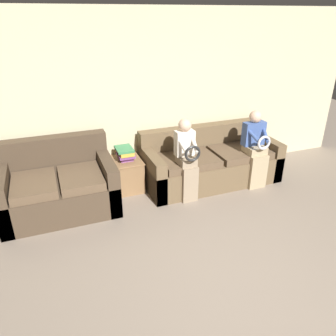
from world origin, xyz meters
name	(u,v)px	position (x,y,z in m)	size (l,w,h in m)	color
ground_plane	(268,324)	(0.00, 0.00, 0.00)	(14.00, 14.00, 0.00)	gray
wall_back	(152,99)	(0.00, 3.13, 1.27)	(7.16, 0.06, 2.55)	beige
couch_main	(210,163)	(0.77, 2.61, 0.31)	(2.11, 0.89, 0.83)	brown
couch_side	(59,187)	(-1.52, 2.60, 0.32)	(1.47, 0.99, 0.92)	#473828
child_left_seated	(187,156)	(0.21, 2.25, 0.65)	(0.27, 0.38, 1.16)	gray
child_right_seated	(256,146)	(1.34, 2.25, 0.64)	(0.34, 0.38, 1.16)	tan
side_shelf	(127,174)	(-0.53, 2.81, 0.25)	(0.44, 0.53, 0.48)	olive
book_stack	(125,153)	(-0.53, 2.82, 0.58)	(0.25, 0.31, 0.19)	#7A4284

